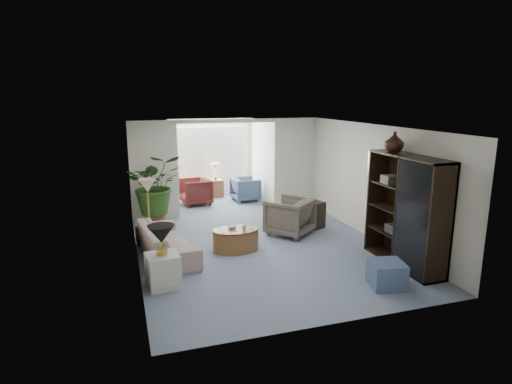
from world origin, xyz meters
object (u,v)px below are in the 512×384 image
object	(u,v)px
coffee_bowl	(232,227)
sunroom_table	(216,188)
wingback_chair	(289,217)
cabinet_urn	(394,142)
plant_pot	(158,220)
sofa	(166,241)
floor_lamp	(147,186)
entertainment_cabinet	(406,211)
table_lamp	(161,234)
framed_picture	(377,163)
coffee_table	(236,240)
end_table	(163,271)
sunroom_chair_blue	(246,189)
sunroom_chair_maroon	(196,192)
ottoman	(387,274)
side_table_dark	(312,215)
coffee_cup	(244,228)

from	to	relation	value
coffee_bowl	sunroom_table	xyz separation A→B (m)	(0.69, 4.63, -0.21)
wingback_chair	sunroom_table	distance (m)	4.20
cabinet_urn	plant_pot	bearing A→B (deg)	141.53
sofa	coffee_bowl	bearing A→B (deg)	-96.72
cabinet_urn	sunroom_table	world-z (taller)	cabinet_urn
sofa	floor_lamp	size ratio (longest dim) A/B	5.88
floor_lamp	entertainment_cabinet	world-z (taller)	entertainment_cabinet
table_lamp	coffee_bowl	xyz separation A→B (m)	(1.54, 1.36, -0.43)
framed_picture	plant_pot	bearing A→B (deg)	150.79
plant_pot	coffee_table	bearing A→B (deg)	-57.42
coffee_bowl	end_table	bearing A→B (deg)	-138.47
sofa	sunroom_chair_blue	world-z (taller)	sunroom_chair_blue
sunroom_table	sunroom_chair_maroon	bearing A→B (deg)	-135.00
floor_lamp	sunroom_chair_blue	distance (m)	4.31
floor_lamp	ottoman	distance (m)	5.06
framed_picture	sunroom_table	distance (m)	5.76
sunroom_table	floor_lamp	bearing A→B (deg)	-121.48
sofa	end_table	distance (m)	1.37
wingback_chair	cabinet_urn	distance (m)	2.89
floor_lamp	sunroom_chair_blue	world-z (taller)	floor_lamp
wingback_chair	ottoman	distance (m)	3.07
coffee_bowl	sunroom_chair_maroon	distance (m)	3.89
side_table_dark	coffee_bowl	bearing A→B (deg)	-159.41
coffee_bowl	wingback_chair	xyz separation A→B (m)	(1.48, 0.52, -0.05)
sunroom_chair_blue	end_table	bearing A→B (deg)	145.63
sofa	sunroom_chair_blue	xyz separation A→B (m)	(2.77, 3.90, 0.04)
table_lamp	entertainment_cabinet	bearing A→B (deg)	-5.16
sofa	floor_lamp	bearing A→B (deg)	6.80
sunroom_chair_blue	sunroom_table	world-z (taller)	sunroom_chair_blue
ottoman	sunroom_chair_blue	size ratio (longest dim) A/B	0.70
plant_pot	end_table	bearing A→B (deg)	-93.61
plant_pot	sunroom_chair_maroon	bearing A→B (deg)	55.56
table_lamp	floor_lamp	world-z (taller)	floor_lamp
sunroom_chair_blue	sunroom_table	size ratio (longest dim) A/B	1.43
sunroom_chair_maroon	sunroom_chair_blue	bearing A→B (deg)	85.18
end_table	side_table_dark	xyz separation A→B (m)	(3.71, 2.18, 0.04)
framed_picture	side_table_dark	xyz separation A→B (m)	(-0.89, 1.22, -1.38)
sunroom_table	side_table_dark	bearing A→B (deg)	-68.67
end_table	plant_pot	world-z (taller)	end_table
sofa	sunroom_table	world-z (taller)	sofa
cabinet_urn	ottoman	bearing A→B (deg)	-124.61
table_lamp	coffee_table	xyz separation A→B (m)	(1.59, 1.26, -0.68)
sofa	side_table_dark	distance (m)	3.61
end_table	coffee_cup	size ratio (longest dim) A/B	5.67
table_lamp	floor_lamp	bearing A→B (deg)	90.96
table_lamp	entertainment_cabinet	distance (m)	4.40
sunroom_chair_blue	ottoman	bearing A→B (deg)	-179.92
coffee_table	wingback_chair	bearing A→B (deg)	23.41
framed_picture	sunroom_chair_maroon	distance (m)	5.48
framed_picture	sunroom_table	world-z (taller)	framed_picture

